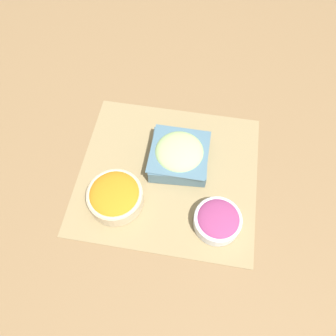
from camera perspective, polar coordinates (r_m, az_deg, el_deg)
The scene contains 5 objects.
ground_plane at distance 0.95m, azimuth -0.00°, elevation -1.00°, with size 3.00×3.00×0.00m, color olive.
placemat at distance 0.94m, azimuth -0.00°, elevation -0.94°, with size 0.51×0.47×0.00m.
cucumber_bowl at distance 0.93m, azimuth 1.96°, elevation 2.38°, with size 0.17×0.17×0.07m.
carrot_bowl at distance 0.89m, azimuth -9.21°, elevation -4.80°, with size 0.15×0.15×0.06m.
onion_bowl at distance 0.87m, azimuth 8.65°, elevation -8.95°, with size 0.12×0.12×0.05m.
Camera 1 is at (-0.07, 0.44, 0.83)m, focal length 35.00 mm.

